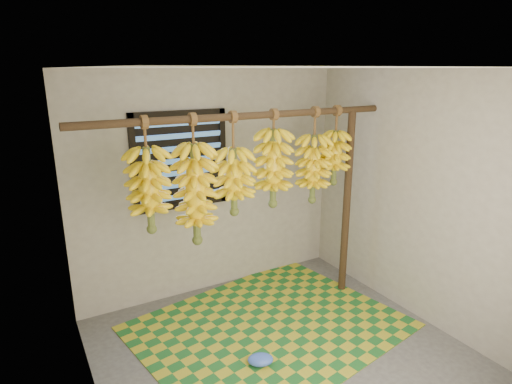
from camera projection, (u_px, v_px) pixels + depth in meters
floor at (288, 358)px, 3.68m from camera, size 3.00×3.00×0.01m
ceiling at (295, 67)px, 3.01m from camera, size 3.00×3.00×0.01m
wall_back at (212, 184)px, 4.60m from camera, size 3.00×0.01×2.40m
wall_left at (88, 271)px, 2.62m from camera, size 0.01×3.00×2.40m
wall_right at (422, 199)px, 4.06m from camera, size 0.01×3.00×2.40m
window at (181, 161)px, 4.32m from camera, size 1.00×0.04×1.00m
hanging_pole at (247, 116)px, 3.70m from camera, size 3.00×0.06×0.06m
support_post at (347, 205)px, 4.55m from camera, size 0.08×0.08×2.00m
woven_mat at (269, 326)px, 4.12m from camera, size 2.66×2.27×0.01m
plastic_bag at (260, 360)px, 3.57m from camera, size 0.26×0.23×0.09m
banana_bunch_a at (149, 190)px, 3.42m from camera, size 0.34×0.34×0.95m
banana_bunch_b at (196, 194)px, 3.64m from camera, size 0.35×0.35×1.12m
banana_bunch_c at (234, 182)px, 3.79m from camera, size 0.37×0.37×0.92m
banana_bunch_d at (273, 168)px, 3.97m from camera, size 0.34×0.34×0.91m
banana_bunch_e at (313, 169)px, 4.21m from camera, size 0.34×0.34×0.94m
banana_bunch_f at (335, 157)px, 4.31m from camera, size 0.30×0.30×0.79m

